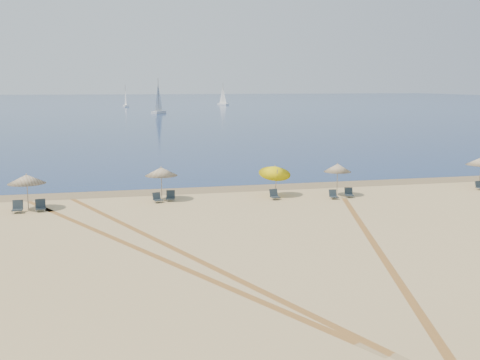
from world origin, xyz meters
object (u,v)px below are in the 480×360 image
at_px(umbrella_1, 27,179).
at_px(chair_3, 157,198).
at_px(chair_1, 18,207).
at_px(chair_7, 349,193).
at_px(umbrella_4, 338,168).
at_px(umbrella_3, 275,170).
at_px(chair_2, 41,206).
at_px(sailboat_2, 159,103).
at_px(umbrella_2, 161,171).
at_px(chair_5, 274,195).
at_px(chair_4, 171,196).
at_px(sailboat_0, 126,100).
at_px(chair_8, 479,186).
at_px(sailboat_1, 223,98).
at_px(chair_6, 333,195).

xyz_separation_m(umbrella_1, chair_3, (7.88, 0.40, -1.62)).
bearing_deg(chair_1, chair_7, -0.35).
bearing_deg(chair_1, umbrella_4, 1.63).
bearing_deg(umbrella_3, chair_2, -175.29).
relative_size(chair_7, sailboat_2, 0.08).
relative_size(umbrella_1, chair_7, 3.10).
xyz_separation_m(chair_3, chair_7, (12.81, -1.26, 0.01)).
bearing_deg(chair_7, chair_3, -173.74).
distance_m(umbrella_2, umbrella_4, 11.95).
relative_size(umbrella_1, umbrella_3, 0.93).
xyz_separation_m(chair_3, chair_5, (7.68, -0.79, 0.02)).
height_order(chair_4, chair_5, chair_4).
bearing_deg(chair_3, chair_5, -23.67).
height_order(umbrella_4, sailboat_0, sailboat_0).
xyz_separation_m(chair_8, sailboat_1, (15.43, 171.08, 2.14)).
bearing_deg(chair_8, sailboat_2, 84.97).
distance_m(chair_5, chair_8, 15.53).
bearing_deg(sailboat_0, umbrella_3, -95.37).
xyz_separation_m(chair_6, sailboat_1, (27.06, 171.79, 2.14)).
height_order(umbrella_2, chair_7, umbrella_2).
xyz_separation_m(chair_1, chair_7, (21.20, -0.18, -0.03)).
relative_size(chair_5, sailboat_2, 0.08).
xyz_separation_m(chair_2, sailboat_0, (10.26, 163.64, 1.94)).
relative_size(sailboat_1, sailboat_2, 0.87).
bearing_deg(umbrella_4, chair_3, 177.44).
distance_m(umbrella_3, sailboat_2, 113.12).
height_order(umbrella_3, sailboat_1, sailboat_1).
xyz_separation_m(chair_1, sailboat_1, (47.03, 171.36, 2.09)).
bearing_deg(chair_8, chair_3, 166.42).
height_order(umbrella_4, chair_7, umbrella_4).
distance_m(chair_7, sailboat_1, 173.49).
bearing_deg(chair_8, umbrella_3, 164.51).
bearing_deg(chair_6, umbrella_1, 178.96).
relative_size(chair_4, chair_6, 1.22).
bearing_deg(umbrella_4, chair_6, -124.41).
xyz_separation_m(umbrella_1, chair_1, (-0.52, -0.69, -1.58)).
bearing_deg(umbrella_2, chair_8, -3.68).
relative_size(umbrella_1, umbrella_4, 0.99).
distance_m(chair_2, chair_5, 14.78).
xyz_separation_m(chair_4, sailboat_1, (37.75, 169.99, 2.11)).
relative_size(umbrella_2, sailboat_2, 0.25).
bearing_deg(chair_2, chair_3, 1.14).
bearing_deg(chair_3, sailboat_0, 71.07).
relative_size(chair_6, sailboat_0, 0.08).
xyz_separation_m(chair_1, chair_3, (8.40, 1.08, -0.04)).
relative_size(chair_3, chair_8, 1.08).
bearing_deg(chair_5, umbrella_4, -4.63).
xyz_separation_m(umbrella_3, sailboat_1, (30.62, 170.04, 0.59)).
xyz_separation_m(umbrella_2, chair_6, (11.22, -2.18, -1.64)).
xyz_separation_m(chair_5, sailboat_1, (30.96, 171.06, 2.11)).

